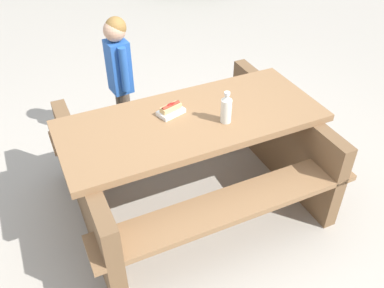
% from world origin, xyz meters
% --- Properties ---
extents(ground_plane, '(30.00, 30.00, 0.00)m').
position_xyz_m(ground_plane, '(0.00, 0.00, 0.00)').
color(ground_plane, '#ADA599').
rests_on(ground_plane, ground).
extents(picnic_table, '(2.00, 1.67, 0.75)m').
position_xyz_m(picnic_table, '(0.00, 0.00, 0.44)').
color(picnic_table, olive).
rests_on(picnic_table, ground).
extents(soda_bottle, '(0.07, 0.07, 0.22)m').
position_xyz_m(soda_bottle, '(-0.16, 0.16, 0.85)').
color(soda_bottle, silver).
rests_on(soda_bottle, picnic_table).
extents(hotdog_tray, '(0.19, 0.13, 0.08)m').
position_xyz_m(hotdog_tray, '(0.09, -0.12, 0.78)').
color(hotdog_tray, white).
rests_on(hotdog_tray, picnic_table).
extents(child_in_coat, '(0.18, 0.29, 1.16)m').
position_xyz_m(child_in_coat, '(0.07, -0.95, 0.74)').
color(child_in_coat, brown).
rests_on(child_in_coat, ground).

